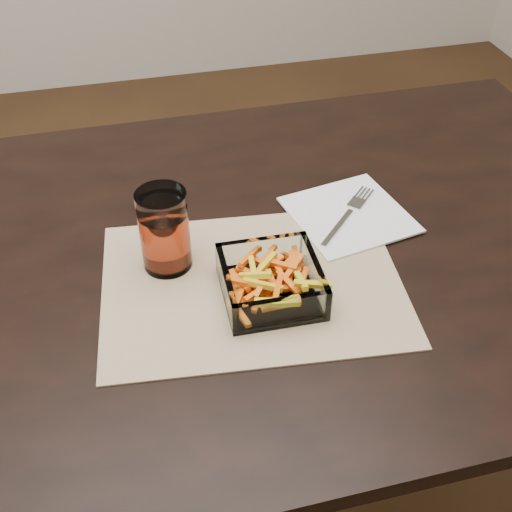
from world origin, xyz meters
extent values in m
plane|color=#331E0F|center=(0.00, 0.00, 0.00)|extent=(4.50, 4.50, 0.00)
cube|color=black|center=(0.00, 0.00, 0.73)|extent=(1.60, 0.90, 0.03)
cylinder|color=black|center=(0.72, 0.37, 0.36)|extent=(0.06, 0.06, 0.72)
cube|color=tan|center=(0.08, -0.09, 0.75)|extent=(0.48, 0.38, 0.00)
cube|color=white|center=(0.10, -0.12, 0.76)|extent=(0.14, 0.14, 0.01)
cube|color=white|center=(0.10, -0.06, 0.78)|extent=(0.14, 0.01, 0.06)
cube|color=white|center=(0.10, -0.19, 0.78)|extent=(0.14, 0.01, 0.06)
cube|color=white|center=(0.04, -0.12, 0.78)|extent=(0.01, 0.14, 0.06)
cube|color=white|center=(0.17, -0.13, 0.78)|extent=(0.01, 0.14, 0.06)
cylinder|color=white|center=(-0.04, -0.02, 0.82)|extent=(0.08, 0.08, 0.13)
cylinder|color=#AC3318|center=(-0.04, -0.02, 0.80)|extent=(0.07, 0.07, 0.09)
cube|color=white|center=(0.28, 0.03, 0.76)|extent=(0.22, 0.22, 0.00)
cube|color=silver|center=(0.25, 0.00, 0.76)|extent=(0.08, 0.09, 0.00)
cube|color=silver|center=(0.30, 0.05, 0.76)|extent=(0.04, 0.04, 0.00)
cube|color=silver|center=(0.32, 0.09, 0.76)|extent=(0.03, 0.03, 0.00)
cube|color=silver|center=(0.33, 0.08, 0.76)|extent=(0.03, 0.03, 0.00)
cube|color=silver|center=(0.33, 0.08, 0.76)|extent=(0.03, 0.03, 0.00)
cube|color=silver|center=(0.33, 0.07, 0.76)|extent=(0.03, 0.03, 0.00)
camera|label=1|loc=(-0.08, -0.78, 1.42)|focal=45.00mm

